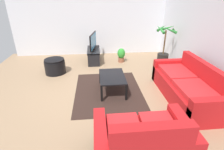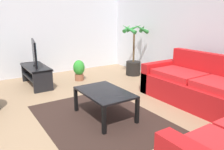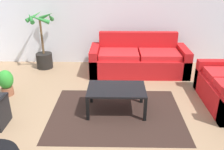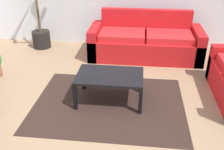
{
  "view_description": "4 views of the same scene",
  "coord_description": "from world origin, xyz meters",
  "px_view_note": "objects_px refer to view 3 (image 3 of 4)",
  "views": [
    {
      "loc": [
        4.2,
        0.15,
        2.33
      ],
      "look_at": [
        0.55,
        0.51,
        0.62
      ],
      "focal_mm": 28.31,
      "sensor_mm": 36.0,
      "label": 1
    },
    {
      "loc": [
        3.04,
        -1.17,
        1.6
      ],
      "look_at": [
        0.12,
        0.74,
        0.65
      ],
      "focal_mm": 35.89,
      "sensor_mm": 36.0,
      "label": 2
    },
    {
      "loc": [
        0.2,
        -3.05,
        2.22
      ],
      "look_at": [
        0.13,
        0.52,
        0.68
      ],
      "focal_mm": 38.79,
      "sensor_mm": 36.0,
      "label": 3
    },
    {
      "loc": [
        0.61,
        -2.76,
        2.18
      ],
      "look_at": [
        0.24,
        0.54,
        0.44
      ],
      "focal_mm": 41.81,
      "sensor_mm": 36.0,
      "label": 4
    }
  ],
  "objects_px": {
    "couch_main": "(138,60)",
    "potted_plant_small": "(6,82)",
    "potted_palm": "(43,48)",
    "coffee_table": "(116,91)"
  },
  "relations": [
    {
      "from": "couch_main",
      "to": "potted_plant_small",
      "type": "bearing_deg",
      "value": -155.66
    },
    {
      "from": "couch_main",
      "to": "potted_palm",
      "type": "height_order",
      "value": "potted_palm"
    },
    {
      "from": "potted_plant_small",
      "to": "potted_palm",
      "type": "bearing_deg",
      "value": 77.08
    },
    {
      "from": "potted_palm",
      "to": "couch_main",
      "type": "bearing_deg",
      "value": -6.67
    },
    {
      "from": "couch_main",
      "to": "coffee_table",
      "type": "distance_m",
      "value": 1.81
    },
    {
      "from": "couch_main",
      "to": "potted_palm",
      "type": "xyz_separation_m",
      "value": [
        -2.29,
        0.27,
        0.19
      ]
    },
    {
      "from": "couch_main",
      "to": "potted_palm",
      "type": "distance_m",
      "value": 2.32
    },
    {
      "from": "potted_palm",
      "to": "potted_plant_small",
      "type": "height_order",
      "value": "potted_palm"
    },
    {
      "from": "couch_main",
      "to": "coffee_table",
      "type": "bearing_deg",
      "value": -106.47
    },
    {
      "from": "coffee_table",
      "to": "potted_plant_small",
      "type": "relative_size",
      "value": 1.89
    }
  ]
}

